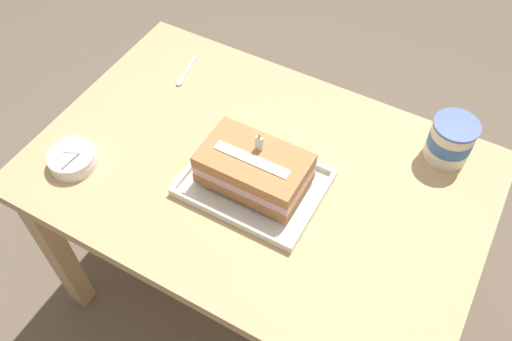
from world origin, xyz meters
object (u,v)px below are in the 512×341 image
bowl_stack (72,159)px  birthday_cake (254,168)px  serving_spoon_near_tray (184,76)px  foil_tray (254,184)px  ice_cream_tub (451,140)px

bowl_stack → birthday_cake: bearing=20.7°
bowl_stack → serving_spoon_near_tray: (0.06, 0.42, -0.02)m
foil_tray → bowl_stack: size_ratio=2.74×
bowl_stack → serving_spoon_near_tray: bowl_stack is taller
foil_tray → ice_cream_tub: ice_cream_tub is taller
foil_tray → serving_spoon_near_tray: bearing=146.7°
ice_cream_tub → serving_spoon_near_tray: ice_cream_tub is taller
birthday_cake → ice_cream_tub: birthday_cake is taller
birthday_cake → serving_spoon_near_tray: 0.47m
bowl_stack → foil_tray: bearing=20.7°
serving_spoon_near_tray → birthday_cake: bearing=-33.3°
foil_tray → ice_cream_tub: (0.39, 0.33, 0.05)m
birthday_cake → bowl_stack: birthday_cake is taller
ice_cream_tub → serving_spoon_near_tray: 0.79m
foil_tray → ice_cream_tub: bearing=40.2°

